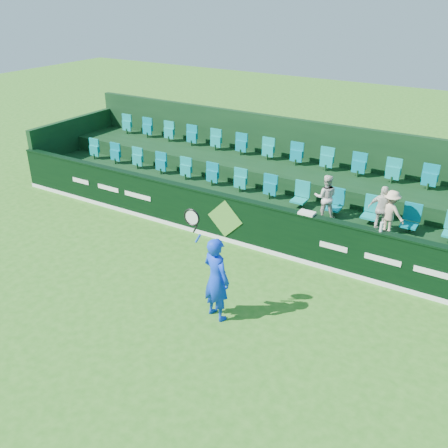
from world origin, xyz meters
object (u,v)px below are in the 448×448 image
Objects in this scene: spectator_right at (390,212)px; spectator_middle at (383,209)px; towel at (307,213)px; drinks_bottle at (381,227)px; spectator_left at (326,197)px; tennis_player at (216,278)px.

spectator_middle is at bearing 16.01° from spectator_right.
towel is 1.83m from drinks_bottle.
spectator_left is 1.01× the size of spectator_middle.
towel is at bearing 64.11° from spectator_left.
spectator_right is at bearing 93.75° from drinks_bottle.
tennis_player is 2.20× the size of spectator_right.
towel is at bearing 78.07° from tennis_player.
spectator_left is 5.33× the size of drinks_bottle.
spectator_middle is 0.21m from spectator_right.
spectator_right is 1.13m from drinks_bottle.
drinks_bottle is (1.78, -1.12, 0.05)m from spectator_left.
spectator_right is at bearing 176.79° from spectator_middle.
tennis_player reaches higher than spectator_middle.
drinks_bottle is at bearing 100.61° from spectator_middle.
towel is (-1.76, -1.12, 0.00)m from spectator_right.
tennis_player reaches higher than spectator_left.
tennis_player reaches higher than drinks_bottle.
spectator_middle is 1.92m from towel.
spectator_middle reaches higher than towel.
spectator_middle reaches higher than spectator_right.
drinks_bottle is at bearing 109.76° from spectator_right.
spectator_right is 2.94× the size of towel.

